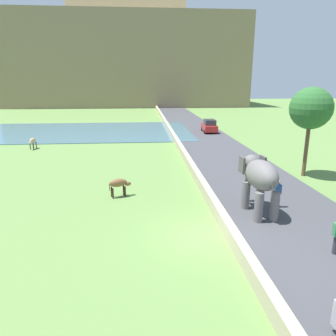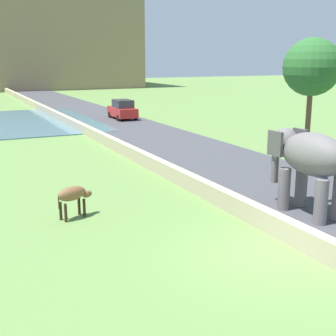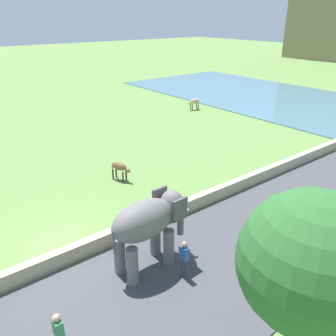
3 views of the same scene
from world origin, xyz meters
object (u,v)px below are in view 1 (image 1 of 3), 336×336
car_red (209,126)px  cow_brown (119,184)px  person_beside_elephant (277,193)px  elephant (260,177)px  cow_tan (33,141)px

car_red → cow_brown: 26.35m
car_red → person_beside_elephant: bearing=-93.9°
elephant → cow_brown: bearing=157.0°
elephant → cow_tan: (-17.47, 18.21, -1.20)m
person_beside_elephant → cow_tan: person_beside_elephant is taller
cow_tan → cow_brown: same height
person_beside_elephant → cow_tan: (-18.82, 17.57, -0.04)m
cow_brown → person_beside_elephant: bearing=-16.1°
person_beside_elephant → cow_tan: 25.75m
elephant → person_beside_elephant: elephant is taller
elephant → cow_tan: elephant is taller
elephant → cow_tan: 25.26m
car_red → cow_brown: car_red is taller
elephant → person_beside_elephant: bearing=25.2°
elephant → car_red: bearing=83.4°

